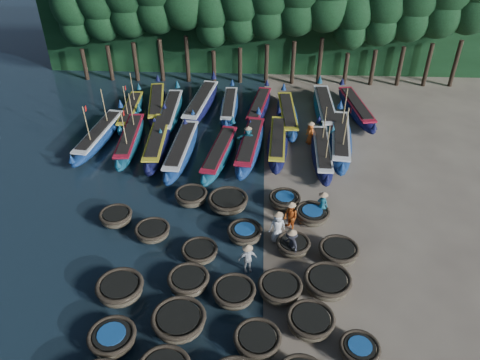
{
  "coord_description": "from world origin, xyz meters",
  "views": [
    {
      "loc": [
        -0.39,
        -19.18,
        16.61
      ],
      "look_at": [
        -1.41,
        2.84,
        1.3
      ],
      "focal_mm": 35.0,
      "sensor_mm": 36.0,
      "label": 1
    }
  ],
  "objects_px": {
    "coracle_19": "(338,252)",
    "fisherman_3": "(291,243)",
    "long_boat_5": "(250,145)",
    "long_boat_0": "(100,135)",
    "long_boat_3": "(182,149)",
    "fisherman_1": "(322,204)",
    "coracle_23": "(285,200)",
    "fisherman_4": "(247,258)",
    "coracle_6": "(179,321)",
    "long_boat_17": "(356,108)",
    "coracle_11": "(189,281)",
    "coracle_24": "(312,215)",
    "fisherman_2": "(290,216)",
    "long_boat_15": "(287,115)",
    "coracle_13": "(280,288)",
    "fisherman_0": "(277,226)",
    "coracle_9": "(359,350)",
    "long_boat_1": "(130,139)",
    "coracle_12": "(234,293)",
    "long_boat_12": "(201,103)",
    "coracle_10": "(120,289)",
    "long_boat_2": "(158,141)",
    "long_boat_9": "(131,111)",
    "coracle_7": "(257,341)",
    "coracle_8": "(311,321)",
    "coracle_17": "(245,233)",
    "coracle_21": "(191,197)",
    "coracle_16": "(200,252)",
    "long_boat_10": "(157,104)",
    "fisherman_5": "(248,138)",
    "long_boat_14": "(259,107)",
    "long_boat_13": "(229,107)",
    "coracle_18": "(293,246)",
    "long_boat_7": "(322,152)",
    "long_boat_6": "(278,142)",
    "long_boat_8": "(340,139)",
    "coracle_5": "(112,338)",
    "long_boat_16": "(325,109)"
  },
  "relations": [
    {
      "from": "coracle_12",
      "to": "long_boat_12",
      "type": "relative_size",
      "value": 0.22
    },
    {
      "from": "coracle_24",
      "to": "long_boat_12",
      "type": "height_order",
      "value": "long_boat_12"
    },
    {
      "from": "long_boat_9",
      "to": "fisherman_1",
      "type": "xyz_separation_m",
      "value": [
        13.44,
        -11.52,
        0.41
      ]
    },
    {
      "from": "coracle_24",
      "to": "coracle_8",
      "type": "bearing_deg",
      "value": -95.08
    },
    {
      "from": "long_boat_12",
      "to": "long_boat_2",
      "type": "bearing_deg",
      "value": -102.75
    },
    {
      "from": "coracle_13",
      "to": "fisherman_0",
      "type": "xyz_separation_m",
      "value": [
        -0.07,
        3.71,
        0.52
      ]
    },
    {
      "from": "fisherman_3",
      "to": "coracle_12",
      "type": "bearing_deg",
      "value": -72.0
    },
    {
      "from": "coracle_24",
      "to": "long_boat_17",
      "type": "xyz_separation_m",
      "value": [
        4.42,
        13.11,
        0.14
      ]
    },
    {
      "from": "coracle_6",
      "to": "coracle_11",
      "type": "bearing_deg",
      "value": 87.45
    },
    {
      "from": "coracle_9",
      "to": "long_boat_1",
      "type": "height_order",
      "value": "long_boat_1"
    },
    {
      "from": "coracle_11",
      "to": "long_boat_8",
      "type": "relative_size",
      "value": 0.24
    },
    {
      "from": "long_boat_13",
      "to": "coracle_8",
      "type": "bearing_deg",
      "value": -76.58
    },
    {
      "from": "coracle_6",
      "to": "long_boat_17",
      "type": "distance_m",
      "value": 23.15
    },
    {
      "from": "coracle_16",
      "to": "long_boat_12",
      "type": "distance_m",
      "value": 16.54
    },
    {
      "from": "coracle_12",
      "to": "fisherman_5",
      "type": "distance_m",
      "value": 13.25
    },
    {
      "from": "long_boat_15",
      "to": "coracle_10",
      "type": "bearing_deg",
      "value": -117.67
    },
    {
      "from": "coracle_24",
      "to": "long_boat_14",
      "type": "height_order",
      "value": "long_boat_14"
    },
    {
      "from": "long_boat_14",
      "to": "coracle_7",
      "type": "bearing_deg",
      "value": -79.94
    },
    {
      "from": "long_boat_12",
      "to": "long_boat_17",
      "type": "bearing_deg",
      "value": 7.47
    },
    {
      "from": "coracle_16",
      "to": "fisherman_1",
      "type": "relative_size",
      "value": 1.14
    },
    {
      "from": "long_boat_1",
      "to": "coracle_17",
      "type": "bearing_deg",
      "value": -51.39
    },
    {
      "from": "fisherman_5",
      "to": "coracle_5",
      "type": "bearing_deg",
      "value": -98.39
    },
    {
      "from": "coracle_7",
      "to": "long_boat_17",
      "type": "bearing_deg",
      "value": 71.15
    },
    {
      "from": "coracle_21",
      "to": "fisherman_4",
      "type": "relative_size",
      "value": 1.16
    },
    {
      "from": "fisherman_2",
      "to": "coracle_21",
      "type": "bearing_deg",
      "value": -141.91
    },
    {
      "from": "coracle_18",
      "to": "long_boat_12",
      "type": "distance_m",
      "value": 17.08
    },
    {
      "from": "long_boat_3",
      "to": "fisherman_1",
      "type": "height_order",
      "value": "fisherman_1"
    },
    {
      "from": "long_boat_17",
      "to": "long_boat_9",
      "type": "bearing_deg",
      "value": 175.22
    },
    {
      "from": "long_boat_1",
      "to": "coracle_8",
      "type": "bearing_deg",
      "value": -55.78
    },
    {
      "from": "coracle_9",
      "to": "long_boat_0",
      "type": "distance_m",
      "value": 22.48
    },
    {
      "from": "coracle_9",
      "to": "long_boat_1",
      "type": "xyz_separation_m",
      "value": [
        -13.12,
        15.99,
        0.17
      ]
    },
    {
      "from": "fisherman_3",
      "to": "fisherman_4",
      "type": "distance_m",
      "value": 2.38
    },
    {
      "from": "coracle_17",
      "to": "coracle_19",
      "type": "distance_m",
      "value": 4.85
    },
    {
      "from": "long_boat_10",
      "to": "fisherman_5",
      "type": "relative_size",
      "value": 4.33
    },
    {
      "from": "coracle_24",
      "to": "fisherman_2",
      "type": "distance_m",
      "value": 1.6
    },
    {
      "from": "long_boat_6",
      "to": "fisherman_2",
      "type": "bearing_deg",
      "value": -83.97
    },
    {
      "from": "coracle_21",
      "to": "coracle_24",
      "type": "xyz_separation_m",
      "value": [
        6.84,
        -1.29,
        -0.02
      ]
    },
    {
      "from": "coracle_19",
      "to": "fisherman_3",
      "type": "xyz_separation_m",
      "value": [
        -2.38,
        0.04,
        0.42
      ]
    },
    {
      "from": "coracle_13",
      "to": "coracle_16",
      "type": "distance_m",
      "value": 4.56
    },
    {
      "from": "coracle_10",
      "to": "long_boat_6",
      "type": "bearing_deg",
      "value": 61.3
    },
    {
      "from": "coracle_8",
      "to": "long_boat_14",
      "type": "bearing_deg",
      "value": 96.87
    },
    {
      "from": "coracle_16",
      "to": "long_boat_7",
      "type": "xyz_separation_m",
      "value": [
        7.0,
        9.57,
        0.17
      ]
    },
    {
      "from": "coracle_13",
      "to": "long_boat_16",
      "type": "distance_m",
      "value": 18.61
    },
    {
      "from": "coracle_5",
      "to": "coracle_13",
      "type": "relative_size",
      "value": 1.0
    },
    {
      "from": "long_boat_5",
      "to": "long_boat_12",
      "type": "bearing_deg",
      "value": 130.07
    },
    {
      "from": "long_boat_5",
      "to": "long_boat_0",
      "type": "bearing_deg",
      "value": -177.65
    },
    {
      "from": "long_boat_0",
      "to": "fisherman_4",
      "type": "relative_size",
      "value": 4.77
    },
    {
      "from": "coracle_23",
      "to": "fisherman_4",
      "type": "distance_m",
      "value": 5.66
    },
    {
      "from": "coracle_7",
      "to": "coracle_13",
      "type": "distance_m",
      "value": 3.01
    },
    {
      "from": "long_boat_15",
      "to": "long_boat_17",
      "type": "xyz_separation_m",
      "value": [
        5.34,
        1.36,
        -0.0
      ]
    }
  ]
}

